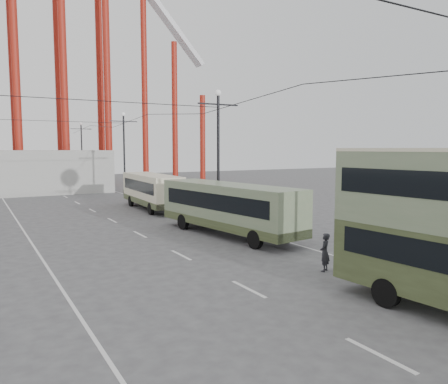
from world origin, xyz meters
TOP-DOWN VIEW (x-y plane):
  - ground at (0.00, 0.00)m, footprint 160.00×160.00m
  - road_markings at (-0.86, 19.70)m, footprint 12.52×120.00m
  - lamp_post_mid at (5.60, 18.00)m, footprint 3.20×0.44m
  - lamp_post_far at (5.60, 40.00)m, footprint 3.20×0.44m
  - lamp_post_distant at (5.60, 62.00)m, footprint 3.20×0.44m
  - roller_coaster at (-2.49, 56.89)m, footprint 52.95×5.00m
  - fairground_shed at (-6.00, 47.00)m, footprint 22.00×10.00m
  - single_decker_green at (3.53, 13.10)m, footprint 3.92×11.17m
  - single_decker_cream at (3.65, 26.21)m, footprint 2.88×9.70m
  - pedestrian at (3.10, 4.37)m, footprint 0.71×0.64m

SIDE VIEW (x-z plane):
  - ground at x=0.00m, z-range 0.00..0.00m
  - road_markings at x=-0.86m, z-range 0.00..0.01m
  - pedestrian at x=3.10m, z-range 0.00..1.64m
  - single_decker_cream at x=3.65m, z-range 0.19..3.18m
  - single_decker_green at x=3.53m, z-range 0.20..3.29m
  - fairground_shed at x=-6.00m, z-range 0.00..5.00m
  - lamp_post_mid at x=5.60m, z-range 0.02..9.34m
  - lamp_post_far at x=5.60m, z-range 0.02..9.34m
  - lamp_post_distant at x=5.60m, z-range 0.02..9.34m
  - roller_coaster at x=-2.49m, z-range -4.82..50.66m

